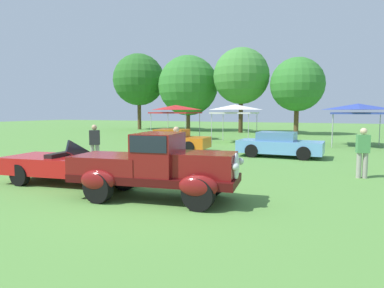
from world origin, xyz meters
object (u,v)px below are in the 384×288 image
(spectator_by_row, at_px, (176,148))
(canopy_tent_right_field, at_px, (358,108))
(show_car_orange, at_px, (174,140))
(spectator_near_truck, at_px, (363,151))
(feature_pickup_truck, at_px, (156,166))
(neighbor_convertible, at_px, (75,165))
(spectator_far_side, at_px, (95,143))
(canopy_tent_center_field, at_px, (235,108))
(show_car_skyblue, at_px, (279,145))
(canopy_tent_left_field, at_px, (176,109))

(spectator_by_row, xyz_separation_m, canopy_tent_right_field, (6.52, 13.03, 1.51))
(show_car_orange, distance_m, spectator_near_truck, 10.38)
(spectator_near_truck, distance_m, spectator_by_row, 6.34)
(feature_pickup_truck, height_order, neighbor_convertible, feature_pickup_truck)
(spectator_near_truck, relative_size, spectator_by_row, 1.00)
(feature_pickup_truck, relative_size, spectator_far_side, 2.63)
(spectator_near_truck, bearing_deg, spectator_far_side, -172.62)
(canopy_tent_center_field, height_order, canopy_tent_right_field, same)
(feature_pickup_truck, relative_size, canopy_tent_right_field, 1.40)
(spectator_near_truck, distance_m, spectator_far_side, 10.08)
(show_car_skyblue, height_order, canopy_tent_center_field, canopy_tent_center_field)
(neighbor_convertible, height_order, canopy_tent_center_field, canopy_tent_center_field)
(spectator_by_row, bearing_deg, neighbor_convertible, -127.42)
(feature_pickup_truck, xyz_separation_m, canopy_tent_center_field, (-2.47, 16.09, 1.56))
(canopy_tent_left_field, distance_m, canopy_tent_center_field, 5.07)
(show_car_skyblue, xyz_separation_m, canopy_tent_left_field, (-9.14, 7.40, 1.82))
(neighbor_convertible, height_order, spectator_by_row, spectator_by_row)
(canopy_tent_center_field, bearing_deg, spectator_by_row, -83.77)
(neighbor_convertible, distance_m, canopy_tent_center_field, 15.51)
(show_car_skyblue, distance_m, spectator_by_row, 6.55)
(feature_pickup_truck, distance_m, show_car_skyblue, 9.60)
(show_car_orange, bearing_deg, canopy_tent_center_field, 74.49)
(show_car_skyblue, relative_size, canopy_tent_left_field, 1.28)
(show_car_orange, bearing_deg, canopy_tent_left_field, 114.60)
(spectator_near_truck, bearing_deg, neighbor_convertible, -152.11)
(show_car_orange, distance_m, canopy_tent_right_field, 11.94)
(spectator_far_side, xyz_separation_m, canopy_tent_center_field, (2.49, 12.29, 1.51))
(neighbor_convertible, distance_m, canopy_tent_right_field, 18.14)
(show_car_orange, xyz_separation_m, canopy_tent_center_field, (1.76, 6.35, 1.82))
(feature_pickup_truck, distance_m, canopy_tent_center_field, 16.35)
(show_car_skyblue, bearing_deg, spectator_far_side, -139.48)
(spectator_by_row, bearing_deg, spectator_near_truck, 14.44)
(show_car_skyblue, bearing_deg, canopy_tent_right_field, 62.02)
(canopy_tent_left_field, bearing_deg, show_car_skyblue, -39.02)
(spectator_by_row, relative_size, spectator_far_side, 1.00)
(spectator_near_truck, distance_m, canopy_tent_left_field, 17.25)
(neighbor_convertible, xyz_separation_m, canopy_tent_right_field, (8.66, 15.83, 1.84))
(neighbor_convertible, bearing_deg, show_car_orange, 96.25)
(spectator_by_row, xyz_separation_m, spectator_far_side, (-3.86, 0.29, 0.00))
(feature_pickup_truck, relative_size, canopy_tent_left_field, 1.39)
(canopy_tent_right_field, bearing_deg, canopy_tent_left_field, 178.61)
(neighbor_convertible, distance_m, canopy_tent_left_field, 16.79)
(neighbor_convertible, distance_m, spectator_near_truck, 9.38)
(show_car_orange, xyz_separation_m, show_car_skyblue, (5.88, -0.29, 0.00))
(neighbor_convertible, bearing_deg, canopy_tent_center_field, 87.13)
(show_car_orange, height_order, show_car_skyblue, same)
(spectator_near_truck, xyz_separation_m, canopy_tent_center_field, (-7.51, 11.00, 1.51))
(spectator_near_truck, relative_size, spectator_far_side, 1.00)
(show_car_orange, bearing_deg, neighbor_convertible, -83.75)
(canopy_tent_center_field, bearing_deg, feature_pickup_truck, -81.27)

